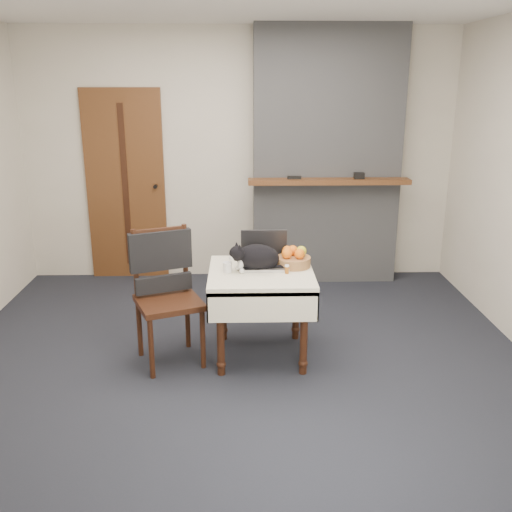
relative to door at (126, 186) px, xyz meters
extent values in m
plane|color=black|center=(1.20, -1.97, -1.00)|extent=(4.50, 4.50, 0.00)
cube|color=beige|center=(1.20, 0.03, 0.30)|extent=(4.50, 0.02, 2.60)
cube|color=brown|center=(0.00, 0.00, 0.00)|extent=(0.82, 0.05, 2.00)
cube|color=black|center=(0.00, -0.03, 0.00)|extent=(0.06, 0.01, 1.70)
cylinder|color=black|center=(0.32, -0.04, 0.00)|extent=(0.04, 0.06, 0.04)
cube|color=gray|center=(2.10, -0.12, 0.30)|extent=(1.50, 0.30, 2.60)
cube|color=brown|center=(2.10, -0.36, 0.10)|extent=(1.62, 0.18, 0.05)
cube|color=black|center=(1.75, -0.36, 0.14)|extent=(0.14, 0.04, 0.03)
cube|color=black|center=(2.40, -0.36, 0.16)|extent=(0.10, 0.07, 0.06)
cylinder|color=black|center=(1.07, -2.25, -0.68)|extent=(0.06, 0.06, 0.64)
sphere|color=black|center=(1.07, -2.25, -0.92)|extent=(0.07, 0.07, 0.07)
cylinder|color=black|center=(1.67, -2.25, -0.68)|extent=(0.06, 0.06, 0.64)
sphere|color=black|center=(1.67, -2.25, -0.92)|extent=(0.07, 0.07, 0.07)
cylinder|color=black|center=(1.07, -1.65, -0.68)|extent=(0.06, 0.06, 0.64)
sphere|color=black|center=(1.07, -1.65, -0.92)|extent=(0.07, 0.07, 0.07)
cylinder|color=black|center=(1.67, -1.65, -0.68)|extent=(0.06, 0.06, 0.64)
sphere|color=black|center=(1.67, -1.65, -0.92)|extent=(0.07, 0.07, 0.07)
cube|color=beige|center=(1.37, -1.95, -0.33)|extent=(0.78, 0.78, 0.06)
cube|color=beige|center=(1.37, -2.34, -0.44)|extent=(0.78, 0.01, 0.22)
cube|color=beige|center=(1.37, -1.57, -0.44)|extent=(0.78, 0.01, 0.22)
cube|color=beige|center=(0.98, -1.95, -0.44)|extent=(0.01, 0.78, 0.22)
cube|color=beige|center=(1.75, -1.95, -0.44)|extent=(0.01, 0.78, 0.22)
cube|color=#B7B7BC|center=(1.40, -1.89, -0.29)|extent=(0.36, 0.25, 0.02)
cube|color=black|center=(1.40, -1.89, -0.28)|extent=(0.30, 0.17, 0.00)
cube|color=black|center=(1.39, -1.74, -0.16)|extent=(0.36, 0.07, 0.24)
cube|color=#A2C9EC|center=(1.39, -1.74, -0.16)|extent=(0.33, 0.05, 0.22)
ellipsoid|color=black|center=(1.33, -1.94, -0.20)|extent=(0.36, 0.28, 0.20)
ellipsoid|color=black|center=(1.42, -1.90, -0.22)|extent=(0.21, 0.22, 0.16)
sphere|color=black|center=(1.19, -1.99, -0.15)|extent=(0.15, 0.15, 0.11)
ellipsoid|color=white|center=(1.15, -2.00, -0.18)|extent=(0.07, 0.07, 0.06)
ellipsoid|color=white|center=(1.21, -1.98, -0.24)|extent=(0.07, 0.08, 0.08)
cone|color=black|center=(1.21, -2.02, -0.10)|extent=(0.05, 0.05, 0.05)
cone|color=black|center=(1.18, -1.95, -0.10)|extent=(0.05, 0.05, 0.05)
cylinder|color=black|center=(1.51, -1.94, -0.28)|extent=(0.17, 0.03, 0.03)
sphere|color=white|center=(1.22, -2.02, -0.28)|extent=(0.04, 0.04, 0.04)
sphere|color=white|center=(1.20, -1.94, -0.28)|extent=(0.04, 0.04, 0.04)
cylinder|color=silver|center=(1.12, -1.98, -0.26)|extent=(0.07, 0.07, 0.08)
cylinder|color=#9D5213|center=(1.55, -2.03, -0.27)|extent=(0.03, 0.03, 0.05)
cylinder|color=white|center=(1.55, -2.03, -0.24)|extent=(0.03, 0.03, 0.01)
cylinder|color=#A47742|center=(1.62, -1.86, -0.26)|extent=(0.27, 0.27, 0.07)
sphere|color=orange|center=(1.56, -1.89, -0.19)|extent=(0.08, 0.08, 0.08)
sphere|color=orange|center=(1.66, -1.90, -0.19)|extent=(0.08, 0.08, 0.08)
sphere|color=orange|center=(1.62, -1.80, -0.19)|extent=(0.08, 0.08, 0.08)
sphere|color=yellow|center=(1.68, -1.82, -0.19)|extent=(0.08, 0.08, 0.08)
sphere|color=orange|center=(1.57, -1.81, -0.19)|extent=(0.08, 0.08, 0.08)
cube|color=black|center=(1.57, -1.87, -0.30)|extent=(0.12, 0.09, 0.01)
cube|color=black|center=(0.68, -2.04, -0.52)|extent=(0.59, 0.59, 0.04)
cylinder|color=black|center=(0.57, -2.29, -0.76)|extent=(0.04, 0.04, 0.48)
cylinder|color=black|center=(0.93, -2.15, -0.76)|extent=(0.04, 0.04, 0.48)
cylinder|color=black|center=(0.43, -1.93, -0.76)|extent=(0.04, 0.04, 0.48)
cylinder|color=black|center=(0.78, -1.79, -0.76)|extent=(0.04, 0.04, 0.48)
cylinder|color=black|center=(0.43, -1.93, -0.25)|extent=(0.04, 0.04, 0.54)
cylinder|color=black|center=(0.78, -1.79, -0.25)|extent=(0.04, 0.04, 0.54)
cube|color=black|center=(0.60, -1.86, -0.14)|extent=(0.37, 0.17, 0.30)
cube|color=black|center=(0.61, -1.87, -0.16)|extent=(0.46, 0.24, 0.30)
camera|label=1|loc=(1.22, -6.00, 1.07)|focal=40.00mm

